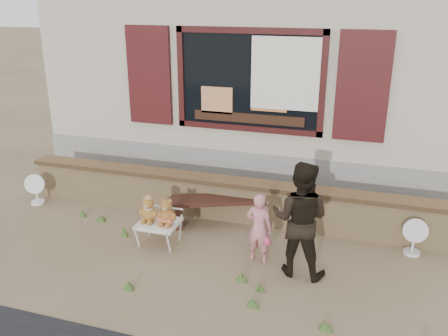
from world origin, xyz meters
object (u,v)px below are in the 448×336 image
(folding_chair, at_px, (159,224))
(child, at_px, (259,228))
(adult, at_px, (300,219))
(bench, at_px, (228,205))
(teddy_bear_left, at_px, (149,209))
(teddy_bear_right, at_px, (167,211))

(folding_chair, distance_m, child, 1.47)
(adult, bearing_deg, child, -7.85)
(bench, xyz_separation_m, folding_chair, (-0.75, -0.91, -0.01))
(teddy_bear_left, bearing_deg, teddy_bear_right, 0.00)
(teddy_bear_left, relative_size, teddy_bear_right, 0.98)
(child, relative_size, adult, 0.64)
(bench, relative_size, child, 1.81)
(teddy_bear_right, height_order, adult, adult)
(teddy_bear_right, bearing_deg, child, -0.87)
(folding_chair, relative_size, teddy_bear_left, 1.49)
(bench, xyz_separation_m, child, (0.71, -0.92, 0.16))
(teddy_bear_right, relative_size, child, 0.40)
(adult, bearing_deg, folding_chair, 1.23)
(folding_chair, xyz_separation_m, teddy_bear_left, (-0.14, -0.00, 0.22))
(folding_chair, relative_size, adult, 0.38)
(bench, bearing_deg, adult, -62.69)
(folding_chair, height_order, child, child)
(folding_chair, height_order, adult, adult)
(child, bearing_deg, adult, 172.13)
(bench, xyz_separation_m, teddy_bear_right, (-0.61, -0.91, 0.21))
(teddy_bear_right, height_order, child, child)
(folding_chair, distance_m, adult, 2.06)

